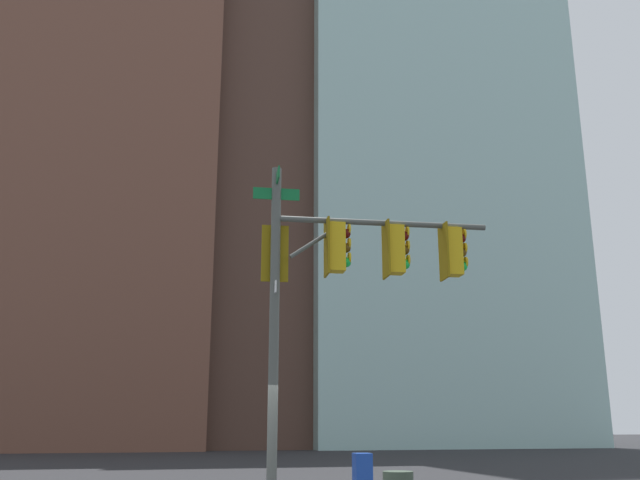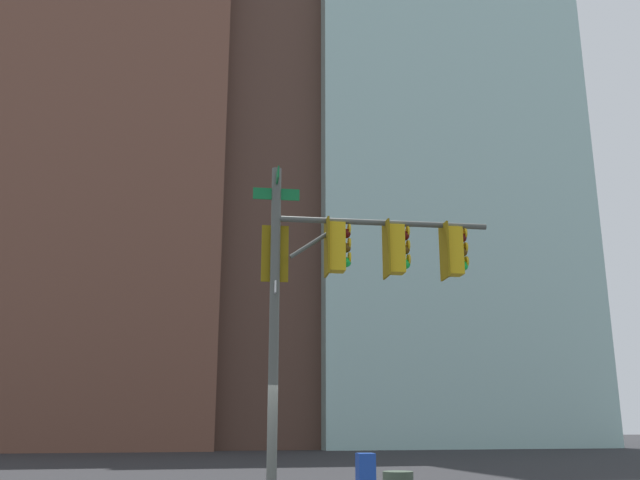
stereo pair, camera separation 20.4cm
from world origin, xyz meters
name	(u,v)px [view 2 (the right image)]	position (x,y,z in m)	size (l,w,h in m)	color
signal_pole_assembly	(343,269)	(-1.62, 0.07, 4.82)	(4.88, 1.18, 6.87)	#4C514C
newspaper_box	(366,474)	(-3.54, -4.98, 0.53)	(0.44, 0.56, 1.05)	#193FA5
building_brick_nearside	(65,200)	(10.24, -45.43, 19.95)	(24.69, 19.60, 39.90)	brown
building_brick_midblock	(245,182)	(-4.86, -46.57, 23.20)	(17.33, 18.71, 46.41)	#4C3328
building_glass_tower	(405,125)	(-21.67, -49.63, 31.88)	(23.64, 27.83, 63.76)	#9EC6C1
building_brick_farside	(336,200)	(-16.03, -56.45, 25.42)	(22.57, 16.51, 50.84)	#4C3328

